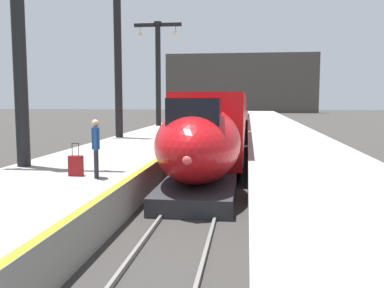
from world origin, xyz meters
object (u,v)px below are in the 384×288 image
at_px(station_column_far, 117,32).
at_px(station_column_distant, 158,63).
at_px(highspeed_train_main, 230,114).
at_px(passenger_near_edge, 96,144).
at_px(rolling_suitcase, 76,166).

height_order(station_column_far, station_column_distant, station_column_far).
distance_m(highspeed_train_main, station_column_distant, 7.94).
relative_size(highspeed_train_main, station_column_distant, 6.47).
bearing_deg(passenger_near_edge, rolling_suitcase, 161.05).
xyz_separation_m(highspeed_train_main, passenger_near_edge, (-2.70, -26.80, 0.08)).
relative_size(station_column_distant, rolling_suitcase, 8.80).
bearing_deg(station_column_distant, highspeed_train_main, 27.69).
bearing_deg(highspeed_train_main, station_column_far, -112.48).
bearing_deg(station_column_distant, station_column_far, -90.00).
xyz_separation_m(station_column_far, station_column_distant, (0.00, 11.16, -0.90)).
distance_m(station_column_distant, passenger_near_edge, 24.30).
bearing_deg(passenger_near_edge, station_column_far, 104.30).
distance_m(passenger_near_edge, rolling_suitcase, 1.03).
distance_m(highspeed_train_main, rolling_suitcase, 26.78).
xyz_separation_m(highspeed_train_main, station_column_far, (-5.90, -14.26, 5.22)).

